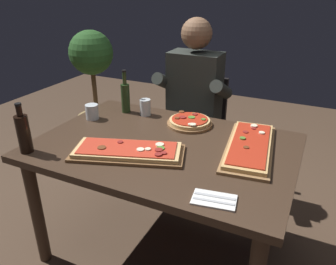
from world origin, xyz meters
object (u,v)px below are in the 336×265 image
object	(u,v)px
seated_diner	(192,100)
diner_chair	(197,126)
dining_table	(164,159)
pizza_round_far	(190,122)
pizza_rectangular_front	(128,151)
tumbler_near_camera	(145,108)
wine_bottle_dark	(24,133)
oil_bottle_amber	(125,97)
tumbler_far_side	(92,113)
potted_plant_corner	(94,86)
pizza_rectangular_left	(250,146)

from	to	relation	value
seated_diner	diner_chair	bearing A→B (deg)	90.00
dining_table	pizza_round_far	bearing A→B (deg)	85.35
pizza_rectangular_front	tumbler_near_camera	world-z (taller)	tumbler_near_camera
wine_bottle_dark	seated_diner	size ratio (longest dim) A/B	0.20
tumbler_near_camera	seated_diner	world-z (taller)	seated_diner
dining_table	pizza_rectangular_front	size ratio (longest dim) A/B	2.24
oil_bottle_amber	tumbler_far_side	world-z (taller)	oil_bottle_amber
dining_table	tumbler_near_camera	xyz separation A→B (m)	(-0.30, 0.33, 0.14)
pizza_rectangular_front	diner_chair	world-z (taller)	diner_chair
tumbler_far_side	dining_table	bearing A→B (deg)	-12.51
pizza_rectangular_front	potted_plant_corner	size ratio (longest dim) A/B	0.54
tumbler_far_side	diner_chair	distance (m)	0.91
seated_diner	potted_plant_corner	bearing A→B (deg)	165.94
pizza_round_far	oil_bottle_amber	bearing A→B (deg)	177.77
seated_diner	oil_bottle_amber	bearing A→B (deg)	-128.23
pizza_rectangular_front	seated_diner	distance (m)	0.92
dining_table	oil_bottle_amber	distance (m)	0.59
pizza_round_far	tumbler_near_camera	distance (m)	0.33
pizza_rectangular_left	tumbler_far_side	world-z (taller)	tumbler_far_side
wine_bottle_dark	oil_bottle_amber	distance (m)	0.73
tumbler_near_camera	wine_bottle_dark	bearing A→B (deg)	-113.19
pizza_rectangular_front	tumbler_near_camera	size ratio (longest dim) A/B	5.76
oil_bottle_amber	tumbler_near_camera	world-z (taller)	oil_bottle_amber
dining_table	tumbler_near_camera	distance (m)	0.47
pizza_rectangular_front	pizza_rectangular_left	bearing A→B (deg)	30.64
oil_bottle_amber	potted_plant_corner	distance (m)	1.08
pizza_rectangular_left	pizza_round_far	size ratio (longest dim) A/B	2.24
wine_bottle_dark	tumbler_near_camera	size ratio (longest dim) A/B	2.48
dining_table	tumbler_near_camera	world-z (taller)	tumbler_near_camera
dining_table	pizza_round_far	size ratio (longest dim) A/B	4.96
dining_table	diner_chair	size ratio (longest dim) A/B	1.61
diner_chair	wine_bottle_dark	bearing A→B (deg)	-111.30
wine_bottle_dark	pizza_round_far	bearing A→B (deg)	47.53
pizza_rectangular_front	wine_bottle_dark	xyz separation A→B (m)	(-0.50, -0.20, 0.09)
pizza_round_far	tumbler_near_camera	size ratio (longest dim) A/B	2.60
wine_bottle_dark	tumbler_far_side	bearing A→B (deg)	86.50
pizza_rectangular_left	pizza_rectangular_front	bearing A→B (deg)	-149.36
pizza_rectangular_left	tumbler_near_camera	size ratio (longest dim) A/B	5.82
pizza_round_far	seated_diner	world-z (taller)	seated_diner
dining_table	pizza_round_far	world-z (taller)	pizza_round_far
wine_bottle_dark	tumbler_near_camera	world-z (taller)	wine_bottle_dark
pizza_rectangular_front	tumbler_near_camera	bearing A→B (deg)	109.85
oil_bottle_amber	potted_plant_corner	size ratio (longest dim) A/B	0.25
oil_bottle_amber	potted_plant_corner	xyz separation A→B (m)	(-0.80, 0.69, -0.22)
pizza_rectangular_front	diner_chair	distance (m)	1.08
tumbler_near_camera	tumbler_far_side	size ratio (longest dim) A/B	1.13
dining_table	pizza_rectangular_front	xyz separation A→B (m)	(-0.12, -0.19, 0.12)
dining_table	pizza_rectangular_left	world-z (taller)	pizza_rectangular_left
pizza_rectangular_front	pizza_rectangular_left	world-z (taller)	same
dining_table	diner_chair	world-z (taller)	diner_chair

